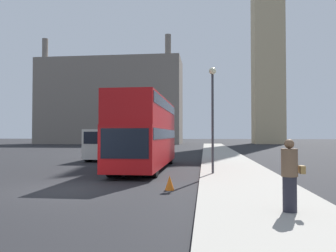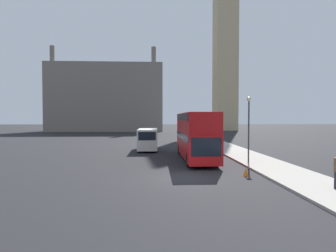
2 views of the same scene
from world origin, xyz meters
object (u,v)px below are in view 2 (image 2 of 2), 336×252
red_double_decker_bus (195,134)px  white_van (148,139)px  clock_tower (225,24)px  parked_sedan (151,138)px  street_lamp (249,119)px

red_double_decker_bus → white_van: size_ratio=1.91×
clock_tower → white_van: 64.20m
red_double_decker_bus → parked_sedan: bearing=103.6°
street_lamp → parked_sedan: size_ratio=1.24×
red_double_decker_bus → white_van: red_double_decker_bus is taller
clock_tower → red_double_decker_bus: bearing=-107.3°
clock_tower → red_double_decker_bus: 67.91m
red_double_decker_bus → street_lamp: size_ratio=1.99×
clock_tower → red_double_decker_bus: size_ratio=6.08×
street_lamp → parked_sedan: bearing=111.5°
white_van → parked_sedan: (0.09, 11.62, -0.69)m
street_lamp → white_van: bearing=131.3°
clock_tower → street_lamp: size_ratio=12.10×
red_double_decker_bus → white_van: bearing=123.8°
clock_tower → street_lamp: bearing=-103.1°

